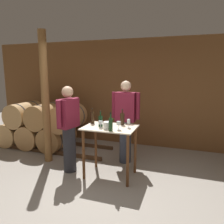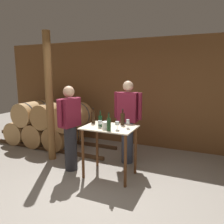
{
  "view_description": "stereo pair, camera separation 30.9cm",
  "coord_description": "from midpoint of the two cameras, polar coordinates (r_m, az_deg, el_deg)",
  "views": [
    {
      "loc": [
        1.26,
        -2.67,
        1.89
      ],
      "look_at": [
        0.0,
        0.97,
        1.18
      ],
      "focal_mm": 35.0,
      "sensor_mm": 36.0,
      "label": 1
    },
    {
      "loc": [
        1.55,
        -2.56,
        1.89
      ],
      "look_at": [
        0.0,
        0.97,
        1.18
      ],
      "focal_mm": 35.0,
      "sensor_mm": 36.0,
      "label": 2
    }
  ],
  "objects": [
    {
      "name": "wine_glass_near_right",
      "position": [
        3.78,
        6.52,
        -2.64
      ],
      "size": [
        0.06,
        0.06,
        0.15
      ],
      "color": "silver",
      "rests_on": "tasting_table"
    },
    {
      "name": "barrel_rack",
      "position": [
        5.85,
        -15.14,
        -3.15
      ],
      "size": [
        3.91,
        0.9,
        1.13
      ],
      "color": "#4C331E",
      "rests_on": "ground_plane"
    },
    {
      "name": "tasting_table",
      "position": [
        3.93,
        1.67,
        -6.84
      ],
      "size": [
        0.92,
        0.66,
        0.93
      ],
      "color": "beige",
      "rests_on": "ground_plane"
    },
    {
      "name": "ground_plane",
      "position": [
        3.52,
        -4.18,
        -22.01
      ],
      "size": [
        14.0,
        14.0,
        0.0
      ],
      "primitive_type": "plane",
      "color": "gray"
    },
    {
      "name": "ice_bucket",
      "position": [
        3.72,
        0.88,
        -3.52
      ],
      "size": [
        0.14,
        0.14,
        0.13
      ],
      "color": "white",
      "rests_on": "tasting_table"
    },
    {
      "name": "wine_glass_near_left",
      "position": [
        3.79,
        -0.86,
        -2.78
      ],
      "size": [
        0.07,
        0.07,
        0.13
      ],
      "color": "silver",
      "rests_on": "tasting_table"
    },
    {
      "name": "wine_bottle_right",
      "position": [
        3.99,
        4.99,
        -1.8
      ],
      "size": [
        0.08,
        0.08,
        0.3
      ],
      "color": "black",
      "rests_on": "tasting_table"
    },
    {
      "name": "back_wall",
      "position": [
        5.62,
        9.13,
        4.84
      ],
      "size": [
        8.4,
        0.05,
        2.7
      ],
      "color": "brown",
      "rests_on": "ground_plane"
    },
    {
      "name": "wine_bottle_left",
      "position": [
        3.88,
        -0.81,
        -2.28
      ],
      "size": [
        0.08,
        0.08,
        0.29
      ],
      "color": "black",
      "rests_on": "tasting_table"
    },
    {
      "name": "wooden_post",
      "position": [
        4.72,
        -14.26,
        3.61
      ],
      "size": [
        0.16,
        0.16,
        2.7
      ],
      "color": "brown",
      "rests_on": "ground_plane"
    },
    {
      "name": "wine_bottle_center",
      "position": [
        3.58,
        1.65,
        -3.14
      ],
      "size": [
        0.07,
        0.07,
        0.31
      ],
      "color": "#193819",
      "rests_on": "tasting_table"
    },
    {
      "name": "wine_glass_near_center",
      "position": [
        3.65,
        3.8,
        -3.06
      ],
      "size": [
        0.07,
        0.07,
        0.14
      ],
      "color": "silver",
      "rests_on": "tasting_table"
    },
    {
      "name": "wine_bottle_far_left",
      "position": [
        4.12,
        -2.79,
        -1.35
      ],
      "size": [
        0.07,
        0.07,
        0.3
      ],
      "color": "black",
      "rests_on": "tasting_table"
    },
    {
      "name": "person_host",
      "position": [
        4.49,
        6.07,
        -2.21
      ],
      "size": [
        0.59,
        0.24,
        1.71
      ],
      "color": "#333847",
      "rests_on": "ground_plane"
    },
    {
      "name": "person_visitor_with_scarf",
      "position": [
        4.19,
        -8.86,
        -3.84
      ],
      "size": [
        0.29,
        0.58,
        1.63
      ],
      "color": "#232328",
      "rests_on": "ground_plane"
    }
  ]
}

